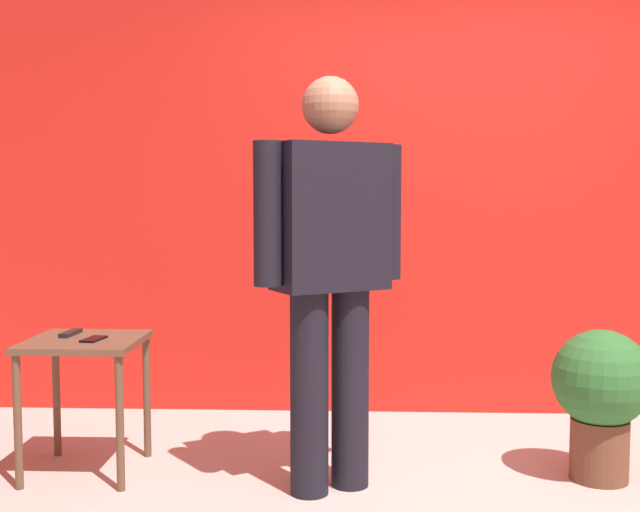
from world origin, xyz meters
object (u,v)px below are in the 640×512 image
object	(u,v)px
side_table	(85,361)
potted_plant	(601,391)
standing_person	(330,262)
tv_remote	(71,333)
cell_phone	(94,339)

from	to	relation	value
side_table	potted_plant	bearing A→B (deg)	-0.08
standing_person	tv_remote	bearing A→B (deg)	168.37
standing_person	side_table	distance (m)	1.25
tv_remote	potted_plant	size ratio (longest dim) A/B	0.25
standing_person	cell_phone	distance (m)	1.15
standing_person	cell_phone	xyz separation A→B (m)	(-1.08, 0.13, -0.37)
side_table	tv_remote	size ratio (longest dim) A/B	3.71
standing_person	potted_plant	xyz separation A→B (m)	(1.22, 0.17, -0.60)
side_table	standing_person	bearing A→B (deg)	-8.54
standing_person	potted_plant	size ratio (longest dim) A/B	2.61
tv_remote	potted_plant	xyz separation A→B (m)	(2.45, -0.09, -0.23)
cell_phone	standing_person	bearing A→B (deg)	2.25
cell_phone	tv_remote	world-z (taller)	tv_remote
side_table	cell_phone	xyz separation A→B (m)	(0.06, -0.04, 0.11)
side_table	cell_phone	distance (m)	0.13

